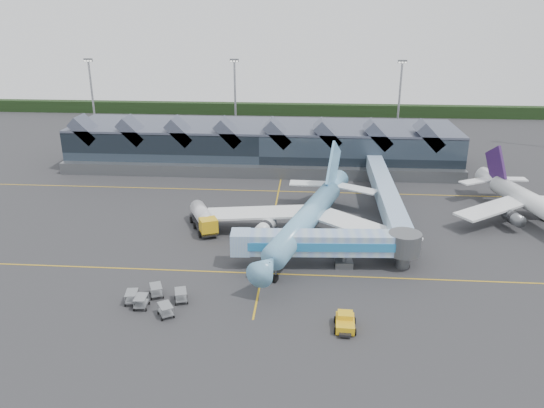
# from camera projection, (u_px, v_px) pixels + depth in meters

# --- Properties ---
(ground) EXTENTS (260.00, 260.00, 0.00)m
(ground) POSITION_uv_depth(u_px,v_px,m) (267.00, 249.00, 82.94)
(ground) COLOR #2B2B2E
(ground) RESTS_ON ground
(taxi_stripes) EXTENTS (120.00, 60.00, 0.01)m
(taxi_stripes) POSITION_uv_depth(u_px,v_px,m) (272.00, 225.00, 92.28)
(taxi_stripes) COLOR gold
(taxi_stripes) RESTS_ON ground
(tree_line_far) EXTENTS (260.00, 4.00, 4.00)m
(tree_line_far) POSITION_uv_depth(u_px,v_px,m) (294.00, 109.00, 185.00)
(tree_line_far) COLOR black
(tree_line_far) RESTS_ON ground
(terminal) EXTENTS (90.00, 22.25, 12.52)m
(terminal) POSITION_uv_depth(u_px,v_px,m) (263.00, 145.00, 125.83)
(terminal) COLOR black
(terminal) RESTS_ON ground
(light_masts) EXTENTS (132.40, 42.56, 22.45)m
(light_masts) POSITION_uv_depth(u_px,v_px,m) (369.00, 103.00, 135.74)
(light_masts) COLOR gray
(light_masts) RESTS_ON ground
(main_airliner) EXTENTS (34.79, 40.88, 13.38)m
(main_airliner) POSITION_uv_depth(u_px,v_px,m) (309.00, 216.00, 85.35)
(main_airliner) COLOR #659BCE
(main_airliner) RESTS_ON ground
(regional_jet) EXTENTS (28.93, 32.24, 11.21)m
(regional_jet) POSITION_uv_depth(u_px,v_px,m) (532.00, 203.00, 92.49)
(regional_jet) COLOR white
(regional_jet) RESTS_ON ground
(jet_bridge) EXTENTS (27.37, 5.53, 5.49)m
(jet_bridge) POSITION_uv_depth(u_px,v_px,m) (336.00, 244.00, 76.23)
(jet_bridge) COLOR #7FA0D4
(jet_bridge) RESTS_ON ground
(fuel_truck) EXTENTS (6.64, 10.61, 3.66)m
(fuel_truck) POSITION_uv_depth(u_px,v_px,m) (203.00, 217.00, 90.22)
(fuel_truck) COLOR black
(fuel_truck) RESTS_ON ground
(pushback_tug) EXTENTS (2.67, 4.10, 1.78)m
(pushback_tug) POSITION_uv_depth(u_px,v_px,m) (345.00, 322.00, 62.32)
(pushback_tug) COLOR gold
(pushback_tug) RESTS_ON ground
(baggage_carts) EXTENTS (8.06, 7.24, 1.58)m
(baggage_carts) POSITION_uv_depth(u_px,v_px,m) (155.00, 299.00, 67.25)
(baggage_carts) COLOR gray
(baggage_carts) RESTS_ON ground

